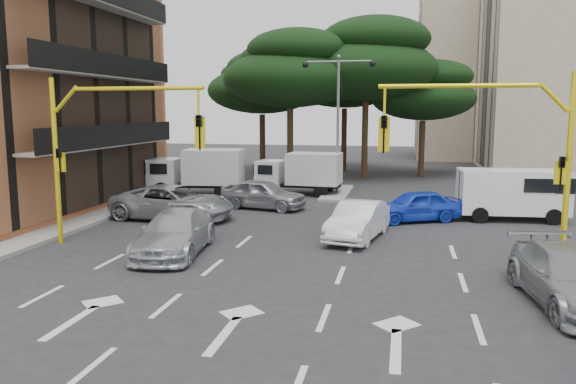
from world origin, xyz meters
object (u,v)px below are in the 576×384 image
Objects in this scene: car_white_hatch at (358,221)px; van_white at (512,194)px; car_silver_wagon at (175,233)px; signal_mast_right at (507,143)px; car_silver_cross_b at (263,194)px; car_blue_compact at (415,206)px; street_lamp_center at (338,100)px; box_truck_b at (299,174)px; car_silver_cross_a at (173,202)px; box_truck_a at (197,172)px; signal_mast_left at (100,138)px; car_silver_parked at (571,277)px.

van_white reaches higher than car_white_hatch.
signal_mast_right is at bearing -3.34° from car_silver_wagon.
signal_mast_right is 13.36m from car_silver_cross_b.
car_blue_compact is at bearing 35.74° from car_silver_wagon.
street_lamp_center is 12.28m from car_white_hatch.
street_lamp_center reaches higher than van_white.
car_silver_cross_b is 0.87× the size of box_truck_b.
box_truck_b is (-4.25, 10.64, 0.50)m from car_white_hatch.
car_silver_wagon is (-5.94, -3.44, 0.01)m from car_white_hatch.
car_silver_wagon is (-3.83, -14.58, -4.71)m from street_lamp_center.
car_blue_compact is 0.89× the size of van_white.
car_white_hatch is 7.61m from car_silver_cross_b.
car_silver_cross_a reaches higher than car_blue_compact.
box_truck_b is (1.69, 14.08, 0.49)m from car_silver_wagon.
box_truck_b is (0.88, 5.02, 0.48)m from car_silver_cross_b.
box_truck_b reaches higher than car_white_hatch.
van_white is (11.52, -0.47, 0.41)m from car_silver_cross_b.
box_truck_a reaches higher than car_white_hatch.
signal_mast_left is 9.81m from car_silver_cross_b.
box_truck_b is at bearing 123.07° from car_white_hatch.
street_lamp_center reaches higher than car_blue_compact.
car_silver_cross_a is 7.18m from box_truck_a.
car_silver_parked is at bearing -35.65° from car_white_hatch.
car_blue_compact is at bearing 110.40° from signal_mast_right.
car_blue_compact is (11.09, 6.78, -3.19)m from signal_mast_left.
box_truck_a is (-1.00, 12.01, -2.56)m from signal_mast_left.
car_silver_parked is (3.65, -10.14, 0.03)m from car_blue_compact.
box_truck_b is at bearing -162.08° from car_blue_compact.
signal_mast_left is at bearing 180.00° from signal_mast_right.
car_silver_wagon is 13.21m from box_truck_a.
van_white is at bearing 79.91° from car_silver_parked.
street_lamp_center is (6.80, 14.01, 1.54)m from signal_mast_left.
box_truck_a reaches higher than car_silver_cross_a.
box_truck_a is (-16.30, 3.99, 0.18)m from van_white.
car_silver_wagon is 1.00× the size of box_truck_b.
car_silver_parked reaches higher than car_blue_compact.
car_silver_cross_b is at bearing -37.00° from car_silver_cross_a.
signal_mast_right is 1.12× the size of box_truck_a.
car_silver_cross_b is (-7.31, 1.71, 0.04)m from car_blue_compact.
car_white_hatch is 11.47m from box_truck_b.
car_silver_wagon is (-10.64, -0.57, -3.17)m from signal_mast_right.
signal_mast_right reaches higher than car_blue_compact.
street_lamp_center is at bearing 112.02° from car_white_hatch.
car_silver_parked is 1.01× the size of box_truck_b.
signal_mast_left is 1.48× the size of car_blue_compact.
signal_mast_left is at bearing -115.91° from street_lamp_center.
car_silver_cross_b is 0.87× the size of car_silver_parked.
street_lamp_center is 1.81× the size of car_white_hatch.
car_silver_cross_a reaches higher than car_silver_parked.
signal_mast_left is at bearing -84.31° from car_blue_compact.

